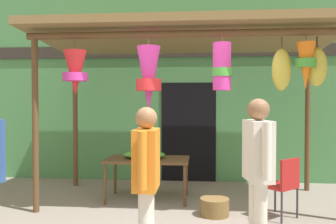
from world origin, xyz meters
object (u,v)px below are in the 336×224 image
(wicker_basket_by_table, at_px, (215,207))
(shopper_by_bananas, at_px, (258,165))
(vendor_in_orange, at_px, (146,174))
(display_table, at_px, (148,162))
(folding_chair, at_px, (283,182))
(flower_heap_on_table, at_px, (145,155))

(wicker_basket_by_table, relative_size, shopper_by_bananas, 0.25)
(vendor_in_orange, bearing_deg, display_table, 98.06)
(display_table, xyz_separation_m, vendor_in_orange, (0.34, -2.37, 0.29))
(display_table, height_order, folding_chair, folding_chair)
(folding_chair, height_order, shopper_by_bananas, shopper_by_bananas)
(wicker_basket_by_table, bearing_deg, display_table, 146.02)
(display_table, relative_size, folding_chair, 1.60)
(folding_chair, bearing_deg, flower_heap_on_table, 159.29)
(folding_chair, distance_m, shopper_by_bananas, 1.50)
(flower_heap_on_table, distance_m, shopper_by_bananas, 2.56)
(flower_heap_on_table, relative_size, shopper_by_bananas, 0.42)
(wicker_basket_by_table, xyz_separation_m, vendor_in_orange, (-0.72, -1.65, 0.79))
(folding_chair, relative_size, vendor_in_orange, 0.54)
(vendor_in_orange, relative_size, shopper_by_bananas, 0.95)
(display_table, bearing_deg, flower_heap_on_table, -171.08)
(display_table, bearing_deg, wicker_basket_by_table, -33.98)
(vendor_in_orange, distance_m, shopper_by_bananas, 1.13)
(display_table, height_order, wicker_basket_by_table, display_table)
(folding_chair, distance_m, wicker_basket_by_table, 1.01)
(flower_heap_on_table, xyz_separation_m, wicker_basket_by_table, (1.10, -0.71, -0.62))
(flower_heap_on_table, height_order, wicker_basket_by_table, flower_heap_on_table)
(wicker_basket_by_table, bearing_deg, shopper_by_bananas, -74.84)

